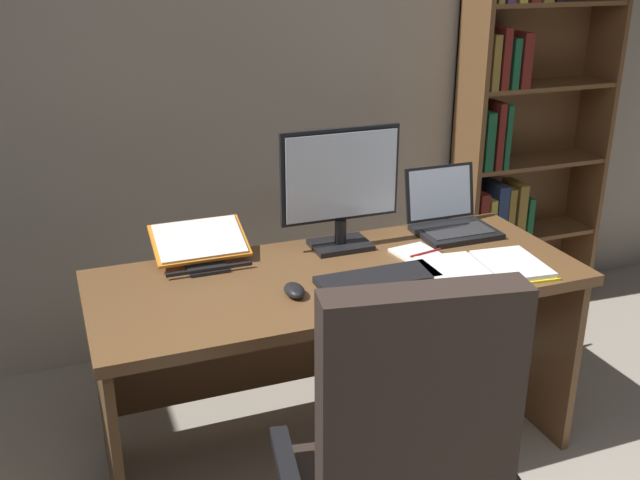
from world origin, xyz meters
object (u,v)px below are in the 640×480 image
Objects in this scene: notepad at (421,256)px; pen at (426,253)px; laptop at (450,219)px; bookshelf at (520,119)px; computer_mouse at (294,290)px; desk at (330,315)px; monitor at (340,189)px; reading_stand_with_book at (201,244)px; open_binder at (484,268)px; keyboard at (378,279)px.

pen reaches higher than notepad.
pen is (-0.22, -0.20, -0.04)m from laptop.
bookshelf is 1.83m from computer_mouse.
desk is 3.71× the size of monitor.
open_binder is (0.91, -0.45, -0.05)m from reading_stand_with_book.
notepad is (-0.15, 0.19, -0.01)m from open_binder.
bookshelf is (1.33, 0.78, 0.47)m from desk.
laptop is 0.73× the size of keyboard.
open_binder is (0.39, -0.39, -0.22)m from monitor.
keyboard is 0.39m from open_binder.
reading_stand_with_book is (-0.22, 0.40, 0.04)m from computer_mouse.
desk is at bearing 171.75° from pen.
keyboard is 0.28m from notepad.
bookshelf is at bearing 40.21° from notepad.
reading_stand_with_book is 0.81m from notepad.
laptop is (0.58, 0.15, 0.26)m from desk.
laptop is at bearing -3.55° from reading_stand_with_book.
open_binder is at bearing -26.88° from desk.
laptop reaches higher than open_binder.
desk is at bearing 171.27° from notepad.
open_binder is (0.39, -0.05, -0.00)m from keyboard.
pen is (0.26, 0.14, 0.00)m from keyboard.
pen reaches higher than desk.
desk is 0.58m from open_binder.
pen is (-0.97, -0.84, -0.25)m from bookshelf.
monitor is 2.20× the size of notepad.
computer_mouse reaches higher than keyboard.
notepad is (-0.24, -0.20, -0.05)m from laptop.
reading_stand_with_book reaches higher than computer_mouse.
keyboard is 0.30m from pen.
monitor reaches higher than computer_mouse.
notepad is at bearing 30.85° from keyboard.
open_binder is 0.23m from pen.
desk is 16.50× the size of computer_mouse.
keyboard is at bearing -37.92° from reading_stand_with_book.
laptop is at bearing -139.67° from bookshelf.
notepad is (0.24, -0.20, -0.23)m from monitor.
bookshelf is 4.25× the size of open_binder.
desk is at bearing -149.41° from bookshelf.
computer_mouse is 0.56m from notepad.
laptop reaches higher than desk.
bookshelf reaches higher than desk.
reading_stand_with_book is at bearing 142.08° from keyboard.
bookshelf is 1.59m from keyboard.
monitor is 0.59m from open_binder.
pen is at bearing -18.48° from reading_stand_with_book.
reading_stand_with_book reaches higher than open_binder.
laptop reaches higher than keyboard.
monitor is 0.39m from pen.
desk is 12.26× the size of pen.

